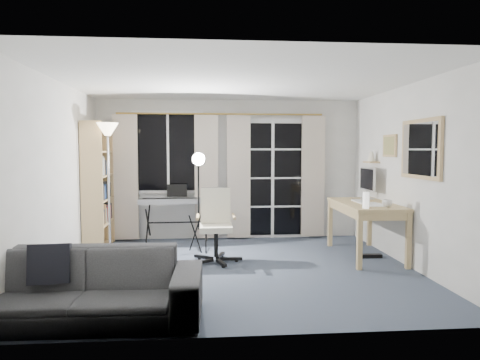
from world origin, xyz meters
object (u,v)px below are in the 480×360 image
(torchiere_lamp, at_px, (108,149))
(monitor, at_px, (367,180))
(office_chair, at_px, (216,218))
(sofa, at_px, (80,275))
(keyboard_piano, at_px, (177,202))
(desk, at_px, (366,209))
(studio_light, at_px, (199,171))
(mug, at_px, (387,202))
(bookshelf, at_px, (96,189))

(torchiere_lamp, xyz_separation_m, monitor, (3.89, 0.12, -0.47))
(office_chair, height_order, sofa, office_chair)
(keyboard_piano, relative_size, desk, 0.85)
(studio_light, bearing_deg, mug, -22.43)
(monitor, height_order, mug, monitor)
(keyboard_piano, height_order, studio_light, studio_light)
(torchiere_lamp, relative_size, mug, 15.05)
(studio_light, height_order, sofa, studio_light)
(bookshelf, height_order, office_chair, bookshelf)
(studio_light, xyz_separation_m, desk, (2.40, -0.40, -0.55))
(monitor, bearing_deg, keyboard_piano, 167.38)
(sofa, bearing_deg, office_chair, 59.58)
(bookshelf, relative_size, mug, 15.34)
(office_chair, bearing_deg, bookshelf, 154.34)
(monitor, bearing_deg, studio_light, -177.77)
(torchiere_lamp, relative_size, office_chair, 1.91)
(bookshelf, distance_m, studio_light, 1.69)
(torchiere_lamp, bearing_deg, office_chair, -13.84)
(mug, height_order, sofa, mug)
(torchiere_lamp, height_order, sofa, torchiere_lamp)
(bookshelf, relative_size, desk, 1.34)
(mug, bearing_deg, desk, 101.31)
(sofa, bearing_deg, desk, 32.74)
(bookshelf, distance_m, sofa, 3.02)
(keyboard_piano, relative_size, monitor, 2.22)
(studio_light, xyz_separation_m, mug, (2.50, -0.90, -0.39))
(office_chair, bearing_deg, monitor, 11.98)
(bookshelf, relative_size, keyboard_piano, 1.57)
(bookshelf, height_order, keyboard_piano, bookshelf)
(bookshelf, bearing_deg, monitor, -7.21)
(torchiere_lamp, distance_m, desk, 3.81)
(torchiere_lamp, distance_m, monitor, 3.92)
(torchiere_lamp, height_order, studio_light, torchiere_lamp)
(desk, bearing_deg, studio_light, 171.67)
(bookshelf, xyz_separation_m, keyboard_piano, (1.23, 0.32, -0.25))
(desk, bearing_deg, bookshelf, 169.08)
(torchiere_lamp, xyz_separation_m, desk, (3.69, -0.33, -0.87))
(studio_light, distance_m, sofa, 2.80)
(keyboard_piano, height_order, office_chair, office_chair)
(bookshelf, relative_size, monitor, 3.49)
(office_chair, bearing_deg, desk, 1.31)
(office_chair, xyz_separation_m, desk, (2.16, 0.04, 0.09))
(keyboard_piano, xyz_separation_m, monitor, (2.97, -0.72, 0.39))
(bookshelf, bearing_deg, keyboard_piano, 12.94)
(torchiere_lamp, bearing_deg, monitor, 1.72)
(monitor, bearing_deg, bookshelf, 175.62)
(torchiere_lamp, bearing_deg, studio_light, 2.78)
(studio_light, xyz_separation_m, sofa, (-1.03, -2.47, -0.81))
(studio_light, xyz_separation_m, monitor, (2.60, 0.05, -0.16))
(office_chair, bearing_deg, keyboard_piano, 116.92)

